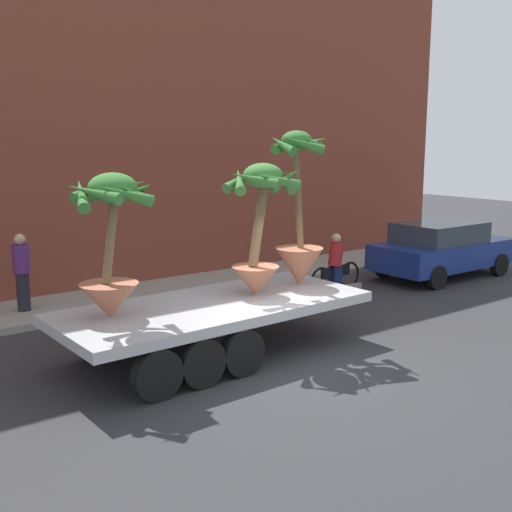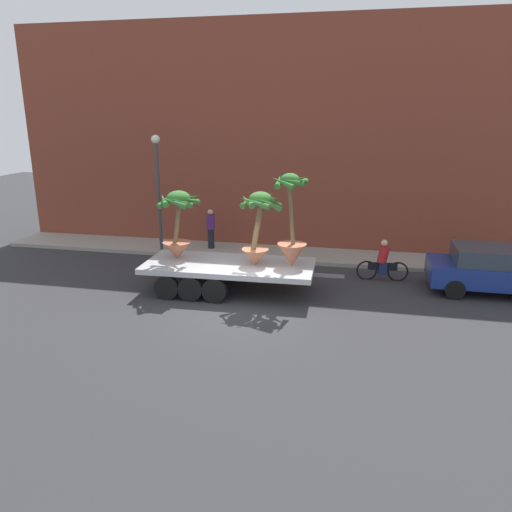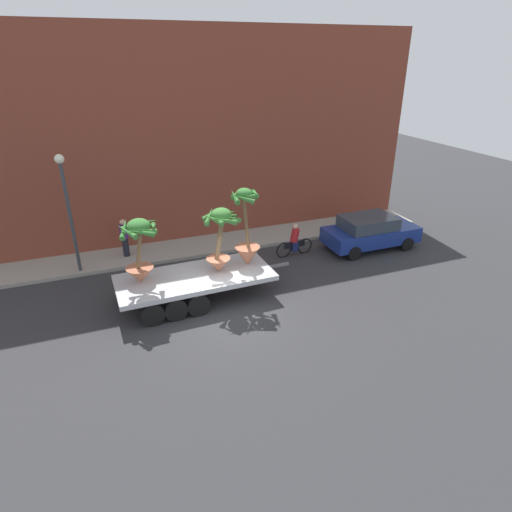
{
  "view_description": "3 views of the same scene",
  "coord_description": "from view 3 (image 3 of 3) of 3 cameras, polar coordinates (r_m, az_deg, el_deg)",
  "views": [
    {
      "loc": [
        -6.64,
        -7.57,
        3.85
      ],
      "look_at": [
        0.75,
        2.39,
        1.53
      ],
      "focal_mm": 43.7,
      "sensor_mm": 36.0,
      "label": 1
    },
    {
      "loc": [
        3.37,
        -13.6,
        5.89
      ],
      "look_at": [
        0.1,
        1.7,
        1.25
      ],
      "focal_mm": 34.36,
      "sensor_mm": 36.0,
      "label": 2
    },
    {
      "loc": [
        -3.8,
        -12.42,
        8.36
      ],
      "look_at": [
        1.66,
        1.72,
        1.28
      ],
      "focal_mm": 30.52,
      "sensor_mm": 36.0,
      "label": 3
    }
  ],
  "objects": [
    {
      "name": "flatbed_trailer",
      "position": [
        16.14,
        -8.8,
        -3.36
      ],
      "size": [
        6.71,
        2.6,
        0.98
      ],
      "color": "#B7BABF",
      "rests_on": "ground"
    },
    {
      "name": "cyclist",
      "position": [
        19.68,
        5.08,
        1.92
      ],
      "size": [
        1.84,
        0.37,
        1.54
      ],
      "color": "black",
      "rests_on": "ground"
    },
    {
      "name": "sidewalk",
      "position": [
        20.64,
        -8.73,
        1.06
      ],
      "size": [
        24.0,
        2.2,
        0.15
      ],
      "primitive_type": "cube",
      "color": "gray",
      "rests_on": "ground"
    },
    {
      "name": "building_facade",
      "position": [
        20.88,
        -10.69,
        14.76
      ],
      "size": [
        24.0,
        1.2,
        9.57
      ],
      "primitive_type": "cube",
      "color": "brown",
      "rests_on": "ground"
    },
    {
      "name": "ground_plane",
      "position": [
        15.45,
        -3.49,
        -7.79
      ],
      "size": [
        60.0,
        60.0,
        0.0
      ],
      "primitive_type": "plane",
      "color": "#2D2D30"
    },
    {
      "name": "potted_palm_rear",
      "position": [
        16.23,
        -1.24,
        2.44
      ],
      "size": [
        1.2,
        1.28,
        3.05
      ],
      "color": "#B26647",
      "rests_on": "flatbed_trailer"
    },
    {
      "name": "potted_palm_front",
      "position": [
        15.49,
        -15.03,
        0.64
      ],
      "size": [
        1.52,
        1.51,
        2.36
      ],
      "color": "#B26647",
      "rests_on": "flatbed_trailer"
    },
    {
      "name": "street_lamp",
      "position": [
        18.48,
        -23.53,
        6.82
      ],
      "size": [
        0.36,
        0.36,
        4.83
      ],
      "color": "#383D42",
      "rests_on": "sidewalk"
    },
    {
      "name": "potted_palm_middle",
      "position": [
        15.74,
        -4.72,
        2.21
      ],
      "size": [
        1.45,
        1.44,
        2.46
      ],
      "color": "#B26647",
      "rests_on": "flatbed_trailer"
    },
    {
      "name": "parked_car",
      "position": [
        20.96,
        14.7,
        3.12
      ],
      "size": [
        4.38,
        2.0,
        1.58
      ],
      "color": "navy",
      "rests_on": "ground"
    },
    {
      "name": "pedestrian_near_gate",
      "position": [
        19.95,
        -16.87,
        2.39
      ],
      "size": [
        0.36,
        0.36,
        1.71
      ],
      "color": "black",
      "rests_on": "sidewalk"
    }
  ]
}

